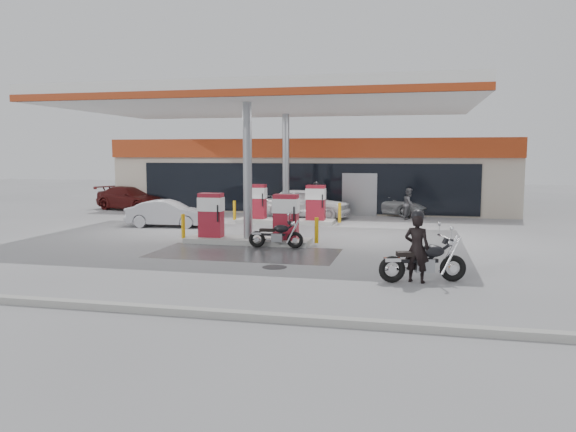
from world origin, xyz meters
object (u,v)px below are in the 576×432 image
object	(u,v)px
sedan_white	(306,203)
attendant	(409,204)
pump_island_near	(248,223)
parked_car_left	(132,198)
biker_main	(417,248)
hatchback_silver	(168,213)
main_motorcycle	(424,262)
biker_walking	(316,201)
parked_car_right	(389,204)
parked_motorcycle	(277,235)
pump_island_far	(286,208)

from	to	relation	value
sedan_white	attendant	world-z (taller)	attendant
pump_island_near	parked_car_left	distance (m)	14.14
biker_main	attendant	bearing A→B (deg)	-73.48
pump_island_near	hatchback_silver	xyz separation A→B (m)	(-4.78, 3.60, -0.12)
biker_main	parked_car_left	bearing A→B (deg)	-28.37
main_motorcycle	biker_walking	distance (m)	14.10
attendant	biker_walking	xyz separation A→B (m)	(-4.52, -0.52, 0.09)
sedan_white	attendant	bearing A→B (deg)	-76.36
parked_car_left	biker_walking	bearing A→B (deg)	-79.00
biker_main	parked_car_right	world-z (taller)	biker_main
parked_motorcycle	parked_car_left	world-z (taller)	parked_car_left
sedan_white	main_motorcycle	bearing A→B (deg)	-149.23
sedan_white	parked_car_right	bearing A→B (deg)	-49.80
biker_main	attendant	size ratio (longest dim) A/B	1.12
parked_car_right	pump_island_far	bearing A→B (deg)	157.33
attendant	biker_walking	size ratio (longest dim) A/B	0.90
parked_motorcycle	sedan_white	world-z (taller)	sedan_white
hatchback_silver	main_motorcycle	bearing A→B (deg)	-133.63
main_motorcycle	parked_car_right	size ratio (longest dim) A/B	0.52
biker_main	sedan_white	distance (m)	14.28
pump_island_far	biker_main	world-z (taller)	pump_island_far
attendant	hatchback_silver	xyz separation A→B (m)	(-10.33, -5.12, -0.18)
sedan_white	hatchback_silver	size ratio (longest dim) A/B	1.24
parked_motorcycle	parked_car_left	distance (m)	15.60
hatchback_silver	biker_main	bearing A→B (deg)	-134.33
biker_main	parked_car_right	bearing A→B (deg)	-69.90
sedan_white	parked_car_left	world-z (taller)	sedan_white
biker_main	main_motorcycle	bearing A→B (deg)	-146.34
parked_motorcycle	attendant	world-z (taller)	attendant
parked_car_left	sedan_white	bearing A→B (deg)	-79.44
hatchback_silver	parked_car_right	distance (m)	11.71
main_motorcycle	attendant	size ratio (longest dim) A/B	1.41
pump_island_far	biker_walking	size ratio (longest dim) A/B	2.99
biker_main	parked_car_left	world-z (taller)	biker_main
hatchback_silver	pump_island_far	bearing A→B (deg)	-68.84
main_motorcycle	hatchback_silver	xyz separation A→B (m)	(-10.89, 8.55, 0.08)
attendant	sedan_white	bearing A→B (deg)	108.89
hatchback_silver	parked_car_left	size ratio (longest dim) A/B	0.77
pump_island_near	sedan_white	world-z (taller)	pump_island_near
sedan_white	parked_car_right	size ratio (longest dim) A/B	1.06
pump_island_far	biker_walking	world-z (taller)	pump_island_far
sedan_white	hatchback_silver	world-z (taller)	sedan_white
sedan_white	biker_walking	world-z (taller)	biker_walking
biker_main	parked_motorcycle	world-z (taller)	biker_main
biker_main	biker_walking	xyz separation A→B (m)	(-4.90, 13.21, -0.00)
pump_island_far	parked_car_left	world-z (taller)	pump_island_far
pump_island_near	parked_motorcycle	distance (m)	1.52
parked_motorcycle	attendant	size ratio (longest dim) A/B	1.22
parked_motorcycle	parked_car_right	world-z (taller)	parked_car_right
main_motorcycle	biker_main	xyz separation A→B (m)	(-0.19, -0.06, 0.35)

